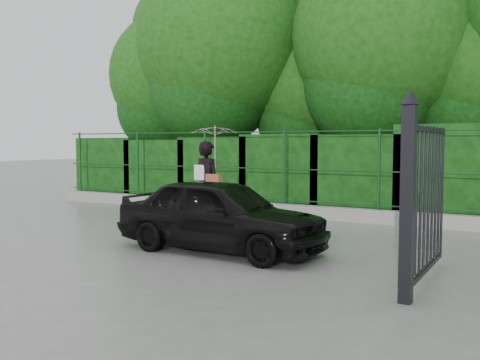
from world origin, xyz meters
The scene contains 8 objects.
ground centered at (0.00, 0.00, 0.00)m, with size 80.00×80.00×0.00m, color gray.
kerb centered at (0.00, 4.50, 0.15)m, with size 14.00×0.25×0.30m, color #9E9E99.
fence centered at (0.22, 4.50, 1.20)m, with size 14.13×0.06×1.80m.
hedge centered at (0.12, 5.50, 1.00)m, with size 14.20×1.20×2.20m.
trees centered at (1.14, 7.74, 4.62)m, with size 17.10×6.15×8.08m.
gate centered at (4.60, -0.72, 1.19)m, with size 0.22×2.33×2.36m.
woman centered at (-0.22, 2.24, 1.41)m, with size 1.02×1.01×2.16m.
car centered at (1.30, 0.17, 0.61)m, with size 1.44×3.59×1.22m, color black.
Camera 1 is at (5.93, -7.19, 1.79)m, focal length 40.00 mm.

